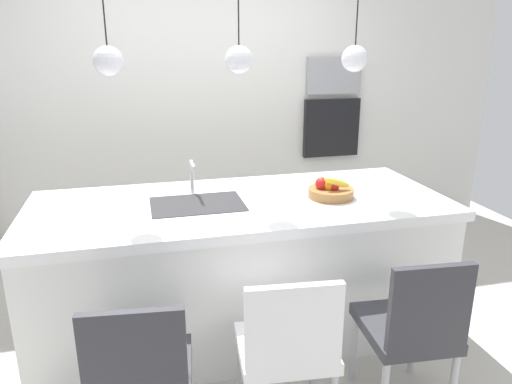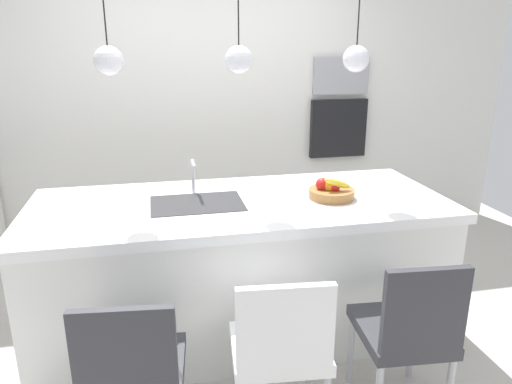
% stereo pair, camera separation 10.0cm
% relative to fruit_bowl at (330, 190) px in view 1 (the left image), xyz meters
% --- Properties ---
extents(floor, '(6.60, 6.60, 0.00)m').
position_rel_fruit_bowl_xyz_m(floor, '(-0.57, 0.07, -0.95)').
color(floor, '#BCB7AD').
rests_on(floor, ground).
extents(back_wall, '(6.00, 0.10, 2.60)m').
position_rel_fruit_bowl_xyz_m(back_wall, '(-0.57, 1.72, 0.35)').
color(back_wall, silver).
rests_on(back_wall, ground).
extents(kitchen_island, '(2.58, 1.06, 0.91)m').
position_rel_fruit_bowl_xyz_m(kitchen_island, '(-0.57, 0.07, -0.50)').
color(kitchen_island, white).
rests_on(kitchen_island, ground).
extents(sink_basin, '(0.56, 0.40, 0.02)m').
position_rel_fruit_bowl_xyz_m(sink_basin, '(-0.84, 0.07, -0.05)').
color(sink_basin, '#2D2D30').
rests_on(sink_basin, kitchen_island).
extents(faucet, '(0.02, 0.17, 0.22)m').
position_rel_fruit_bowl_xyz_m(faucet, '(-0.84, 0.29, 0.09)').
color(faucet, silver).
rests_on(faucet, kitchen_island).
extents(fruit_bowl, '(0.29, 0.29, 0.16)m').
position_rel_fruit_bowl_xyz_m(fruit_bowl, '(0.00, 0.00, 0.00)').
color(fruit_bowl, '#9E6B38').
rests_on(fruit_bowl, kitchen_island).
extents(microwave, '(0.54, 0.08, 0.34)m').
position_rel_fruit_bowl_xyz_m(microwave, '(0.69, 1.65, 0.59)').
color(microwave, '#9E9EA3').
rests_on(microwave, back_wall).
extents(oven, '(0.56, 0.08, 0.56)m').
position_rel_fruit_bowl_xyz_m(oven, '(0.69, 1.65, 0.09)').
color(oven, black).
rests_on(oven, back_wall).
extents(chair_near, '(0.49, 0.47, 0.86)m').
position_rel_fruit_bowl_xyz_m(chair_near, '(-1.22, -0.87, -0.46)').
color(chair_near, '#333338').
rests_on(chair_near, ground).
extents(chair_middle, '(0.49, 0.46, 0.88)m').
position_rel_fruit_bowl_xyz_m(chair_middle, '(-0.55, -0.87, -0.46)').
color(chair_middle, white).
rests_on(chair_middle, ground).
extents(chair_far, '(0.46, 0.50, 0.90)m').
position_rel_fruit_bowl_xyz_m(chair_far, '(0.09, -0.87, -0.45)').
color(chair_far, '#333338').
rests_on(chair_far, ground).
extents(pendant_light_left, '(0.16, 0.16, 0.76)m').
position_rel_fruit_bowl_xyz_m(pendant_light_left, '(-1.28, 0.07, 0.80)').
color(pendant_light_left, silver).
extents(pendant_light_center, '(0.16, 0.16, 0.76)m').
position_rel_fruit_bowl_xyz_m(pendant_light_center, '(-0.57, 0.07, 0.80)').
color(pendant_light_center, silver).
extents(pendant_light_right, '(0.16, 0.16, 0.76)m').
position_rel_fruit_bowl_xyz_m(pendant_light_right, '(0.15, 0.07, 0.80)').
color(pendant_light_right, silver).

